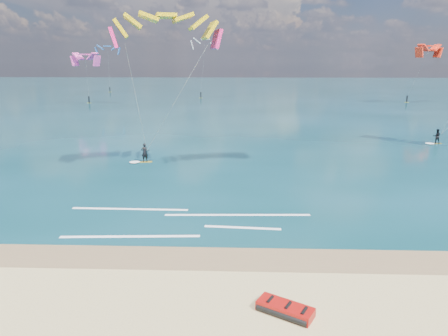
# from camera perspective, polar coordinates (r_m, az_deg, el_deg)

# --- Properties ---
(ground) EXTENTS (320.00, 320.00, 0.00)m
(ground) POSITION_cam_1_polar(r_m,az_deg,el_deg) (54.01, -0.17, 5.91)
(ground) COLOR tan
(ground) RESTS_ON ground
(wet_sand_strip) EXTENTS (320.00, 2.40, 0.01)m
(wet_sand_strip) POSITION_cam_1_polar(r_m,az_deg,el_deg) (18.52, -4.63, -12.58)
(wet_sand_strip) COLOR brown
(wet_sand_strip) RESTS_ON ground
(sea) EXTENTS (320.00, 200.00, 0.04)m
(sea) POSITION_cam_1_polar(r_m,az_deg,el_deg) (117.62, 1.03, 10.88)
(sea) COLOR #092F33
(sea) RESTS_ON ground
(packed_kite_mid) EXTENTS (2.43, 2.03, 0.40)m
(packed_kite_mid) POSITION_cam_1_polar(r_m,az_deg,el_deg) (15.08, 8.70, -19.83)
(packed_kite_mid) COLOR #A50F0B
(packed_kite_mid) RESTS_ON ground
(kitesurfer_main) EXTENTS (9.83, 6.43, 13.20)m
(kitesurfer_main) POSITION_cam_1_polar(r_m,az_deg,el_deg) (31.89, -9.83, 11.85)
(kitesurfer_main) COLOR yellow
(kitesurfer_main) RESTS_ON sea
(shoreline_foam) EXTENTS (14.07, 4.30, 0.01)m
(shoreline_foam) POSITION_cam_1_polar(r_m,az_deg,el_deg) (22.39, -6.07, -7.44)
(shoreline_foam) COLOR white
(shoreline_foam) RESTS_ON ground
(distant_kites) EXTENTS (78.39, 33.27, 13.18)m
(distant_kites) POSITION_cam_1_polar(r_m,az_deg,el_deg) (92.17, -3.29, 13.37)
(distant_kites) COLOR #FC2E16
(distant_kites) RESTS_ON ground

